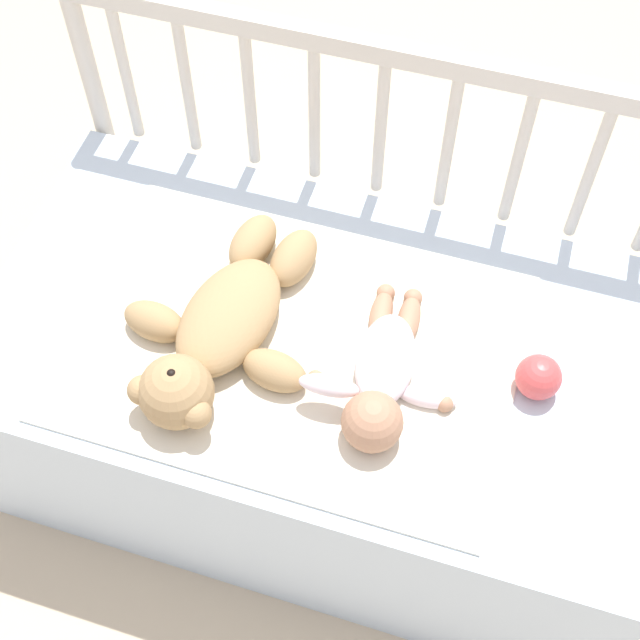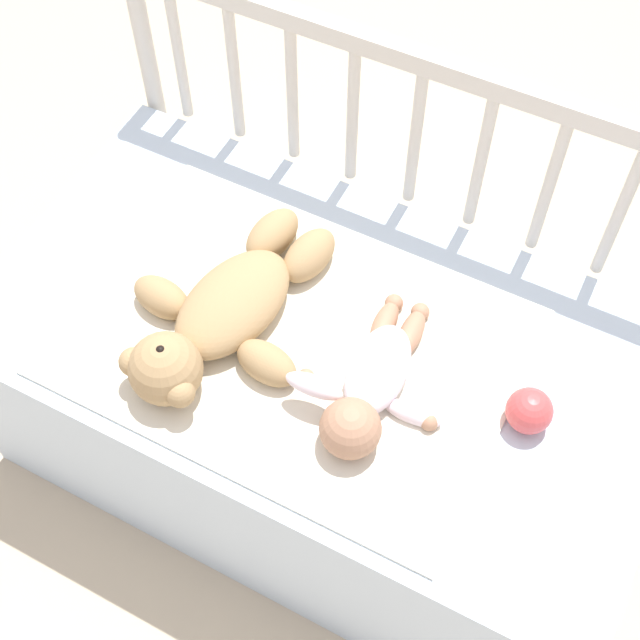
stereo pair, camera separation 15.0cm
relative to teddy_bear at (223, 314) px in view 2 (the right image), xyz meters
name	(u,v)px [view 2 (the right image)]	position (x,y,z in m)	size (l,w,h in m)	color
ground_plane	(323,449)	(0.16, 0.07, -0.51)	(12.00, 12.00, 0.00)	#C6B293
crib_mattress	(323,398)	(0.16, 0.07, -0.28)	(1.21, 0.67, 0.46)	silver
crib_rail	(413,156)	(0.16, 0.43, 0.06)	(1.21, 0.04, 0.81)	beige
blanket	(292,342)	(0.12, 0.03, -0.04)	(0.77, 0.54, 0.01)	silver
teddy_bear	(223,314)	(0.00, 0.00, 0.00)	(0.35, 0.47, 0.13)	tan
baby	(371,386)	(0.28, -0.01, -0.01)	(0.26, 0.34, 0.10)	white
toy_ball	(530,410)	(0.53, 0.07, -0.01)	(0.08, 0.08, 0.08)	#DB4C4C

